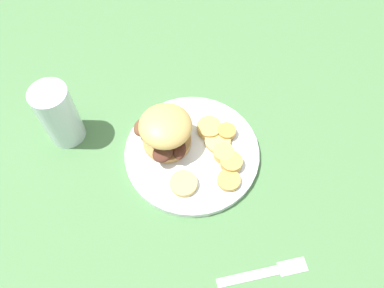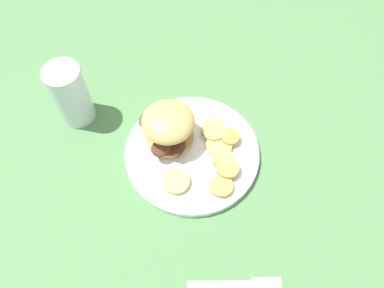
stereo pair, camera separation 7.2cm
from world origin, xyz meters
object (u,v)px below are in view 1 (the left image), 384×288
object	(u,v)px
dinner_plate	(192,152)
drinking_glass	(59,115)
fork	(264,273)
sandwich	(165,131)

from	to	relation	value
dinner_plate	drinking_glass	world-z (taller)	drinking_glass
fork	dinner_plate	bearing A→B (deg)	-17.96
sandwich	drinking_glass	bearing A→B (deg)	35.31
dinner_plate	drinking_glass	size ratio (longest dim) A/B	1.94
sandwich	fork	bearing A→B (deg)	169.25
sandwich	dinner_plate	bearing A→B (deg)	-153.62
sandwich	fork	distance (m)	0.31
dinner_plate	sandwich	xyz separation A→B (m)	(0.05, 0.02, 0.05)
sandwich	fork	size ratio (longest dim) A/B	0.96
dinner_plate	sandwich	bearing A→B (deg)	26.38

